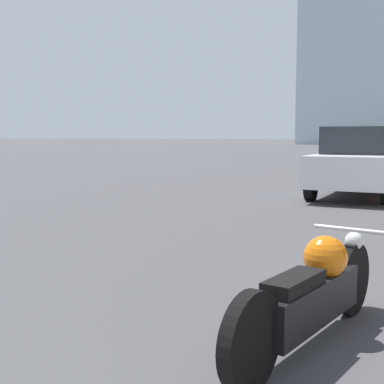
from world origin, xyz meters
name	(u,v)px	position (x,y,z in m)	size (l,w,h in m)	color
motorcycle	(313,293)	(2.83, 3.86, 0.39)	(0.86, 2.33, 0.79)	black
parked_car_white	(359,162)	(2.43, 14.08, 0.89)	(2.22, 4.73, 1.77)	silver
parked_car_silver	(380,149)	(2.49, 27.27, 0.89)	(1.96, 4.17, 1.82)	#BCBCC1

